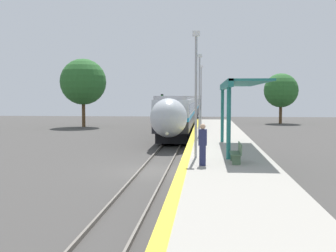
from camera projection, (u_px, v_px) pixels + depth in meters
name	position (u px, v px, depth m)	size (l,w,h in m)	color
ground_plane	(154.00, 172.00, 22.13)	(120.00, 120.00, 0.00)	#423F3D
rail_left	(140.00, 170.00, 22.19)	(0.08, 90.00, 0.15)	slate
rail_right	(167.00, 170.00, 22.06)	(0.08, 90.00, 0.15)	slate
train	(190.00, 106.00, 71.82)	(2.87, 85.93, 3.98)	black
platform_right	(224.00, 163.00, 21.77)	(4.25, 64.00, 1.01)	#9E998E
platform_bench	(237.00, 152.00, 18.60)	(0.44, 1.55, 0.89)	#4C6B4C
person_waiting	(203.00, 144.00, 17.87)	(0.36, 0.23, 1.79)	navy
railway_signal	(162.00, 108.00, 48.03)	(0.28, 0.28, 4.20)	#59595E
lamppost_near	(196.00, 87.00, 20.02)	(0.36, 0.20, 6.03)	#9E9EA3
lamppost_mid	(199.00, 90.00, 30.97)	(0.36, 0.20, 6.03)	#9E9EA3
lamppost_far	(201.00, 92.00, 41.93)	(0.36, 0.20, 6.03)	#9E9EA3
station_canopy	(236.00, 87.00, 23.16)	(2.02, 10.48, 3.72)	#1E6B66
background_tree_left	(83.00, 82.00, 54.00)	(5.90, 5.90, 8.76)	brown
background_tree_right	(281.00, 90.00, 60.92)	(4.94, 4.94, 7.27)	brown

